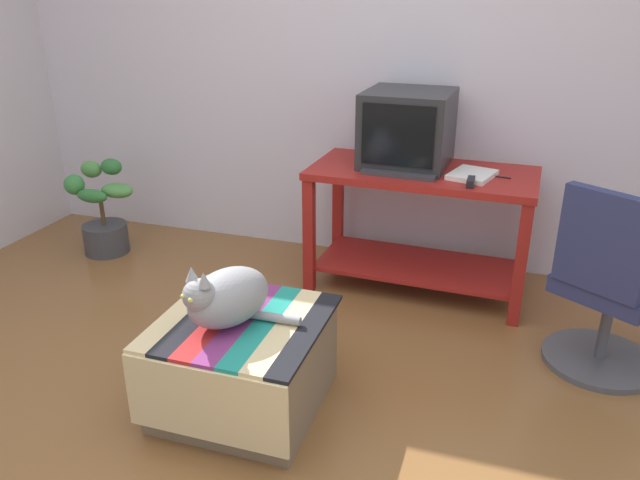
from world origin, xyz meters
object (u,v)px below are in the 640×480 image
desk (420,209)px  keyboard (400,173)px  book (472,175)px  ottoman_with_blanket (243,363)px  stapler (471,182)px  tv_monitor (408,129)px  potted_plant (103,218)px  office_chair (607,294)px  cat (226,297)px

desk → keyboard: 0.29m
book → ottoman_with_blanket: size_ratio=0.38×
desk → stapler: 0.43m
book → keyboard: bearing=-153.1°
tv_monitor → stapler: size_ratio=4.55×
desk → tv_monitor: 0.46m
tv_monitor → keyboard: size_ratio=1.25×
ottoman_with_blanket → potted_plant: 1.96m
tv_monitor → book: tv_monitor is taller
ottoman_with_blanket → office_chair: office_chair is taller
book → cat: size_ratio=0.56×
stapler → office_chair: bearing=-29.3°
book → cat: 1.56m
keyboard → office_chair: (1.04, -0.44, -0.34)m
stapler → tv_monitor: bearing=142.3°
keyboard → cat: 1.33m
tv_monitor → cat: size_ratio=1.08×
tv_monitor → cat: tv_monitor is taller
desk → stapler: (0.28, -0.21, 0.25)m
potted_plant → desk: bearing=3.7°
book → office_chair: (0.67, -0.52, -0.34)m
book → tv_monitor: bearing=175.6°
keyboard → cat: keyboard is taller
tv_monitor → book: 0.45m
potted_plant → keyboard: bearing=0.1°
desk → cat: 1.47m
book → office_chair: bearing=-22.5°
ottoman_with_blanket → office_chair: 1.64m
book → stapler: (0.01, -0.16, 0.01)m
desk → office_chair: bearing=-29.4°
cat → office_chair: (1.48, 0.79, -0.14)m
desk → ottoman_with_blanket: (-0.50, -1.33, -0.28)m
book → office_chair: size_ratio=0.29×
tv_monitor → ottoman_with_blanket: tv_monitor is taller
keyboard → office_chair: office_chair is taller
keyboard → potted_plant: (-1.95, -0.00, -0.48)m
desk → book: book is taller
book → stapler: 0.16m
tv_monitor → ottoman_with_blanket: size_ratio=0.73×
ottoman_with_blanket → book: bearing=58.9°
ottoman_with_blanket → potted_plant: size_ratio=1.10×
keyboard → cat: (-0.44, -1.24, -0.20)m
ottoman_with_blanket → stapler: bearing=55.2°
cat → stapler: 1.43m
keyboard → office_chair: 1.18m
desk → office_chair: office_chair is taller
tv_monitor → potted_plant: tv_monitor is taller
desk → office_chair: (0.94, -0.57, -0.10)m
tv_monitor → keyboard: tv_monitor is taller
book → ottoman_with_blanket: bearing=-105.8°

